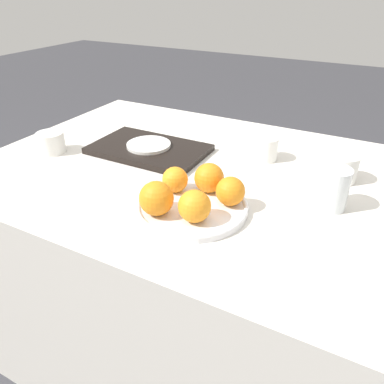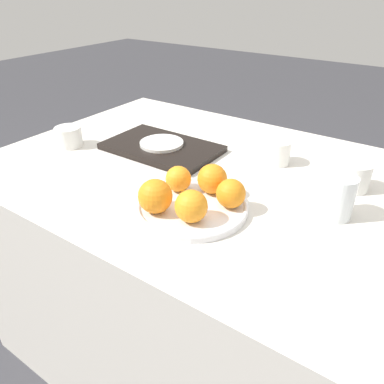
{
  "view_description": "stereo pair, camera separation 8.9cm",
  "coord_description": "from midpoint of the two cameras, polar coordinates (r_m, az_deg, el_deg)",
  "views": [
    {
      "loc": [
        0.47,
        -0.89,
        1.27
      ],
      "look_at": [
        0.11,
        -0.21,
        0.82
      ],
      "focal_mm": 35.0,
      "sensor_mm": 36.0,
      "label": 1
    },
    {
      "loc": [
        0.55,
        -0.84,
        1.27
      ],
      "look_at": [
        0.11,
        -0.21,
        0.82
      ],
      "focal_mm": 35.0,
      "sensor_mm": 36.0,
      "label": 2
    }
  ],
  "objects": [
    {
      "name": "fruit_platter",
      "position": [
        0.91,
        2.8,
        -2.29
      ],
      "size": [
        0.27,
        0.27,
        0.02
      ],
      "color": "silver",
      "rests_on": "table"
    },
    {
      "name": "ground_plane",
      "position": [
        1.62,
        2.74,
        -21.75
      ],
      "size": [
        12.0,
        12.0,
        0.0
      ],
      "primitive_type": "plane",
      "color": "#38383D"
    },
    {
      "name": "table",
      "position": [
        1.33,
        3.15,
        -11.41
      ],
      "size": [
        1.26,
        0.92,
        0.77
      ],
      "color": "silver",
      "rests_on": "ground_plane"
    },
    {
      "name": "cup_1",
      "position": [
        1.09,
        25.65,
        2.14
      ],
      "size": [
        0.08,
        0.08,
        0.08
      ],
      "color": "white",
      "rests_on": "table"
    },
    {
      "name": "cup_0",
      "position": [
        1.3,
        -16.42,
        8.05
      ],
      "size": [
        0.09,
        0.09,
        0.07
      ],
      "color": "white",
      "rests_on": "table"
    },
    {
      "name": "serving_tray",
      "position": [
        1.23,
        -2.55,
        6.74
      ],
      "size": [
        0.36,
        0.23,
        0.02
      ],
      "color": "black",
      "rests_on": "table"
    },
    {
      "name": "orange_2",
      "position": [
        0.95,
        5.79,
        1.94
      ],
      "size": [
        0.08,
        0.08,
        0.08
      ],
      "color": "orange",
      "rests_on": "fruit_platter"
    },
    {
      "name": "side_plate",
      "position": [
        1.22,
        -2.57,
        7.39
      ],
      "size": [
        0.14,
        0.14,
        0.01
      ],
      "color": "silver",
      "rests_on": "serving_tray"
    },
    {
      "name": "water_glass",
      "position": [
        0.94,
        23.85,
        -0.75
      ],
      "size": [
        0.08,
        0.08,
        0.1
      ],
      "color": "silver",
      "rests_on": "table"
    },
    {
      "name": "orange_0",
      "position": [
        0.83,
        2.93,
        -2.27
      ],
      "size": [
        0.08,
        0.08,
        0.08
      ],
      "color": "orange",
      "rests_on": "fruit_platter"
    },
    {
      "name": "cup_2",
      "position": [
        1.17,
        15.08,
        5.82
      ],
      "size": [
        0.07,
        0.07,
        0.07
      ],
      "color": "white",
      "rests_on": "table"
    },
    {
      "name": "orange_4",
      "position": [
        0.86,
        -2.71,
        -0.73
      ],
      "size": [
        0.08,
        0.08,
        0.08
      ],
      "color": "orange",
      "rests_on": "fruit_platter"
    },
    {
      "name": "orange_1",
      "position": [
        0.89,
        8.78,
        -0.31
      ],
      "size": [
        0.07,
        0.07,
        0.07
      ],
      "color": "orange",
      "rests_on": "fruit_platter"
    },
    {
      "name": "orange_3",
      "position": [
        0.95,
        0.57,
        1.94
      ],
      "size": [
        0.07,
        0.07,
        0.07
      ],
      "color": "orange",
      "rests_on": "fruit_platter"
    }
  ]
}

